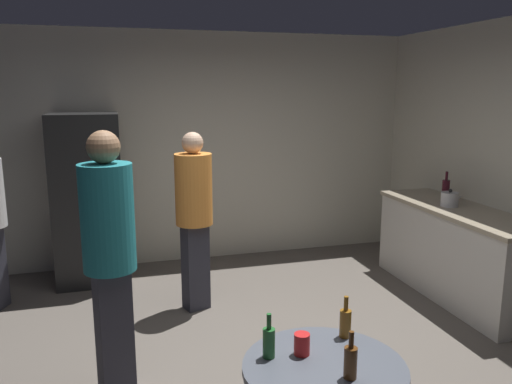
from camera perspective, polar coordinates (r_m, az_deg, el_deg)
name	(u,v)px	position (r m, az deg, el deg)	size (l,w,h in m)	color
ground_plane	(258,372)	(4.06, 0.19, -19.53)	(5.20, 5.20, 0.10)	#5B544C
wall_back	(197,149)	(6.09, -6.65, 4.86)	(5.32, 0.06, 2.70)	beige
refrigerator	(88,199)	(5.67, -18.33, -0.75)	(0.70, 0.68, 1.80)	black
kitchen_counter	(457,252)	(5.46, 21.61, -6.28)	(0.64, 1.97, 0.90)	beige
kettle	(450,199)	(5.39, 20.93, -0.76)	(0.24, 0.17, 0.18)	#B2B2B7
wine_bottle_on_counter	(446,190)	(5.62, 20.51, 0.24)	(0.08, 0.08, 0.31)	#3F141E
foreground_table	(324,384)	(2.66, 7.63, -20.62)	(0.80, 0.80, 0.73)	#4C515B
beer_bottle_amber	(345,322)	(2.84, 10.00, -14.19)	(0.06, 0.06, 0.23)	#8C5919
beer_bottle_brown	(350,361)	(2.49, 10.56, -18.16)	(0.06, 0.06, 0.23)	#593314
beer_bottle_green	(269,341)	(2.61, 1.46, -16.43)	(0.06, 0.06, 0.23)	#26662D
plastic_cup_red	(302,344)	(2.66, 5.17, -16.64)	(0.08, 0.08, 0.11)	red
person_in_orange_shirt	(194,208)	(4.68, -6.96, -1.77)	(0.43, 0.43, 1.67)	#2D2D38
person_in_teal_shirt	(109,244)	(3.44, -16.15, -5.68)	(0.42, 0.42, 1.79)	#2D2D38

